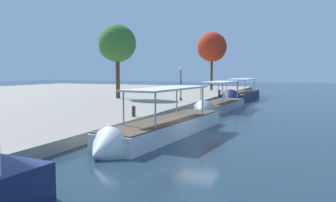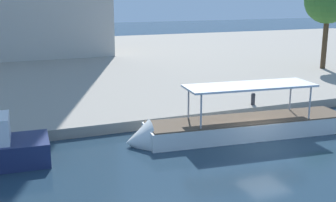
# 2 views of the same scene
# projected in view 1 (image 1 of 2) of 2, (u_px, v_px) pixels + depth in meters

# --- Properties ---
(ground_plane) EXTENTS (220.00, 220.00, 0.00)m
(ground_plane) POSITION_uv_depth(u_px,v_px,m) (197.00, 138.00, 21.48)
(ground_plane) COLOR #1E3342
(tour_boat_2) EXTENTS (13.89, 3.82, 4.04)m
(tour_boat_2) POSITION_uv_depth(u_px,v_px,m) (161.00, 131.00, 21.48)
(tour_boat_2) COLOR silver
(tour_boat_2) RESTS_ON ground_plane
(tour_boat_3) EXTENTS (12.40, 3.37, 4.19)m
(tour_boat_3) POSITION_uv_depth(u_px,v_px,m) (217.00, 108.00, 36.37)
(tour_boat_3) COLOR #9EA3A8
(tour_boat_3) RESTS_ON ground_plane
(tour_boat_4) EXTENTS (14.88, 3.72, 4.22)m
(tour_boat_4) POSITION_uv_depth(u_px,v_px,m) (239.00, 97.00, 50.54)
(tour_boat_4) COLOR navy
(tour_boat_4) RESTS_ON ground_plane
(mooring_bollard_1) EXTENTS (0.31, 0.31, 0.86)m
(mooring_bollard_1) POSITION_uv_depth(u_px,v_px,m) (134.00, 111.00, 26.45)
(mooring_bollard_1) COLOR #2D2D33
(mooring_bollard_1) RESTS_ON dock_promenade
(mooring_bollard_2) EXTENTS (0.33, 0.33, 0.75)m
(mooring_bollard_2) POSITION_uv_depth(u_px,v_px,m) (220.00, 92.00, 51.33)
(mooring_bollard_2) COLOR #2D2D33
(mooring_bollard_2) RESTS_ON dock_promenade
(lamp_post) EXTENTS (0.37, 0.37, 4.04)m
(lamp_post) POSITION_uv_depth(u_px,v_px,m) (181.00, 81.00, 41.00)
(lamp_post) COLOR black
(lamp_post) RESTS_ON dock_promenade
(tree_0) EXTENTS (5.45, 5.45, 10.72)m
(tree_0) POSITION_uv_depth(u_px,v_px,m) (211.00, 48.00, 63.21)
(tree_0) COLOR #4C3823
(tree_0) RESTS_ON dock_promenade
(tree_1) EXTENTS (4.85, 4.85, 9.53)m
(tree_1) POSITION_uv_depth(u_px,v_px,m) (116.00, 44.00, 43.89)
(tree_1) COLOR #4C3823
(tree_1) RESTS_ON dock_promenade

